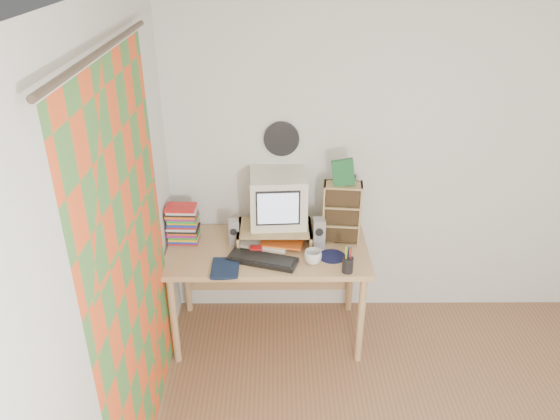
{
  "coord_description": "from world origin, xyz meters",
  "views": [
    {
      "loc": [
        -0.96,
        -1.88,
        2.74
      ],
      "look_at": [
        -0.94,
        1.33,
        1.08
      ],
      "focal_mm": 35.0,
      "sensor_mm": 36.0,
      "label": 1
    }
  ],
  "objects_px": {
    "crt_monitor": "(278,200)",
    "diary": "(211,267)",
    "dvd_stack": "(183,223)",
    "keyboard": "(263,260)",
    "cd_rack": "(342,213)",
    "desk": "(268,260)",
    "mug": "(313,257)"
  },
  "relations": [
    {
      "from": "crt_monitor",
      "to": "dvd_stack",
      "type": "relative_size",
      "value": 1.3
    },
    {
      "from": "keyboard",
      "to": "cd_rack",
      "type": "bearing_deg",
      "value": 45.11
    },
    {
      "from": "dvd_stack",
      "to": "mug",
      "type": "distance_m",
      "value": 0.95
    },
    {
      "from": "diary",
      "to": "dvd_stack",
      "type": "bearing_deg",
      "value": 121.29
    },
    {
      "from": "keyboard",
      "to": "cd_rack",
      "type": "height_order",
      "value": "cd_rack"
    },
    {
      "from": "crt_monitor",
      "to": "mug",
      "type": "relative_size",
      "value": 3.26
    },
    {
      "from": "keyboard",
      "to": "dvd_stack",
      "type": "height_order",
      "value": "dvd_stack"
    },
    {
      "from": "crt_monitor",
      "to": "mug",
      "type": "height_order",
      "value": "crt_monitor"
    },
    {
      "from": "desk",
      "to": "keyboard",
      "type": "relative_size",
      "value": 3.01
    },
    {
      "from": "dvd_stack",
      "to": "keyboard",
      "type": "bearing_deg",
      "value": -24.3
    },
    {
      "from": "crt_monitor",
      "to": "dvd_stack",
      "type": "height_order",
      "value": "crt_monitor"
    },
    {
      "from": "cd_rack",
      "to": "mug",
      "type": "distance_m",
      "value": 0.41
    },
    {
      "from": "crt_monitor",
      "to": "dvd_stack",
      "type": "xyz_separation_m",
      "value": [
        -0.67,
        -0.04,
        -0.15
      ]
    },
    {
      "from": "crt_monitor",
      "to": "cd_rack",
      "type": "relative_size",
      "value": 0.87
    },
    {
      "from": "keyboard",
      "to": "cd_rack",
      "type": "relative_size",
      "value": 1.06
    },
    {
      "from": "desk",
      "to": "cd_rack",
      "type": "xyz_separation_m",
      "value": [
        0.52,
        0.05,
        0.35
      ]
    },
    {
      "from": "keyboard",
      "to": "dvd_stack",
      "type": "xyz_separation_m",
      "value": [
        -0.57,
        0.28,
        0.13
      ]
    },
    {
      "from": "crt_monitor",
      "to": "keyboard",
      "type": "height_order",
      "value": "crt_monitor"
    },
    {
      "from": "dvd_stack",
      "to": "diary",
      "type": "relative_size",
      "value": 1.33
    },
    {
      "from": "dvd_stack",
      "to": "mug",
      "type": "relative_size",
      "value": 2.5
    },
    {
      "from": "crt_monitor",
      "to": "keyboard",
      "type": "relative_size",
      "value": 0.82
    },
    {
      "from": "desk",
      "to": "crt_monitor",
      "type": "bearing_deg",
      "value": 49.3
    },
    {
      "from": "diary",
      "to": "keyboard",
      "type": "bearing_deg",
      "value": 15.36
    },
    {
      "from": "desk",
      "to": "mug",
      "type": "bearing_deg",
      "value": -39.32
    },
    {
      "from": "diary",
      "to": "crt_monitor",
      "type": "bearing_deg",
      "value": 43.08
    },
    {
      "from": "desk",
      "to": "cd_rack",
      "type": "distance_m",
      "value": 0.63
    },
    {
      "from": "mug",
      "to": "diary",
      "type": "bearing_deg",
      "value": -173.37
    },
    {
      "from": "dvd_stack",
      "to": "cd_rack",
      "type": "height_order",
      "value": "cd_rack"
    },
    {
      "from": "dvd_stack",
      "to": "mug",
      "type": "xyz_separation_m",
      "value": [
        0.9,
        -0.3,
        -0.1
      ]
    },
    {
      "from": "crt_monitor",
      "to": "diary",
      "type": "bearing_deg",
      "value": -139.87
    },
    {
      "from": "diary",
      "to": "cd_rack",
      "type": "bearing_deg",
      "value": 22.83
    },
    {
      "from": "desk",
      "to": "dvd_stack",
      "type": "bearing_deg",
      "value": 175.44
    }
  ]
}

